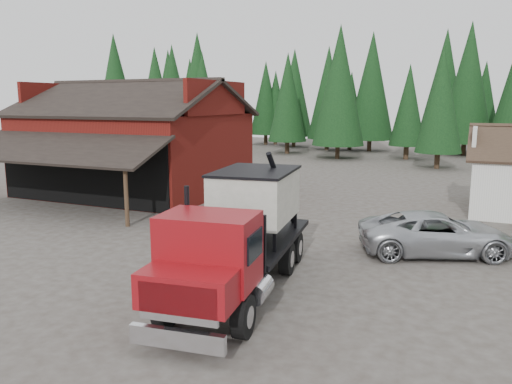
% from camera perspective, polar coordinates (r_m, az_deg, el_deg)
% --- Properties ---
extents(ground, '(120.00, 120.00, 0.00)m').
position_cam_1_polar(ground, '(19.52, -5.26, -6.94)').
color(ground, '#403932').
rests_on(ground, ground).
extents(red_barn, '(12.80, 13.63, 7.18)m').
position_cam_1_polar(red_barn, '(33.16, -13.65, 4.65)').
color(red_barn, '#601410').
rests_on(red_barn, ground).
extents(conifer_backdrop, '(76.00, 16.00, 16.00)m').
position_cam_1_polar(conifer_backdrop, '(59.24, 15.01, 4.31)').
color(conifer_backdrop, black).
rests_on(conifer_backdrop, ground).
extents(near_pine_a, '(4.40, 4.40, 11.40)m').
position_cam_1_polar(near_pine_a, '(54.13, -11.37, 10.71)').
color(near_pine_a, '#382619').
rests_on(near_pine_a, ground).
extents(near_pine_b, '(3.96, 3.96, 10.40)m').
position_cam_1_polar(near_pine_b, '(46.35, 20.38, 9.78)').
color(near_pine_b, '#382619').
rests_on(near_pine_b, ground).
extents(near_pine_d, '(5.28, 5.28, 13.40)m').
position_cam_1_polar(near_pine_d, '(51.97, 9.50, 11.91)').
color(near_pine_d, '#382619').
rests_on(near_pine_d, ground).
extents(feed_truck, '(3.60, 9.38, 4.13)m').
position_cam_1_polar(feed_truck, '(15.22, -1.72, -4.31)').
color(feed_truck, black).
rests_on(feed_truck, ground).
extents(silver_car, '(6.40, 4.62, 1.62)m').
position_cam_1_polar(silver_car, '(20.30, 20.00, -4.49)').
color(silver_car, '#B8BBC0').
rests_on(silver_car, ground).
extents(equip_box, '(0.74, 1.12, 0.60)m').
position_cam_1_polar(equip_box, '(17.82, -6.28, -7.63)').
color(equip_box, maroon).
rests_on(equip_box, ground).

